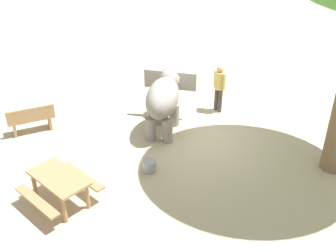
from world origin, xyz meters
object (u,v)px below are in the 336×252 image
Objects in this scene: elephant at (165,96)px; person_handler at (219,85)px; picnic_table_near at (59,183)px; feed_bucket at (149,166)px; wooden_bench at (31,119)px.

elephant is 1.52× the size of person_handler.
person_handler is 0.80× the size of picnic_table_near.
person_handler is 4.50× the size of feed_bucket.
picnic_table_near is (2.89, 5.56, -0.36)m from person_handler.
wooden_bench is at bearing -13.77° from feed_bucket.
feed_bucket is at bearing 20.31° from person_handler.
elephant is 2.11m from person_handler.
person_handler reaches higher than feed_bucket.
person_handler is at bearing 90.81° from picnic_table_near.
elephant is at bearing -85.28° from feed_bucket.
elephant is 4.10m from wooden_bench.
wooden_bench is at bearing -23.45° from person_handler.
person_handler reaches higher than wooden_bench.
person_handler is 6.28m from picnic_table_near.
wooden_bench is at bearing 159.40° from picnic_table_near.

